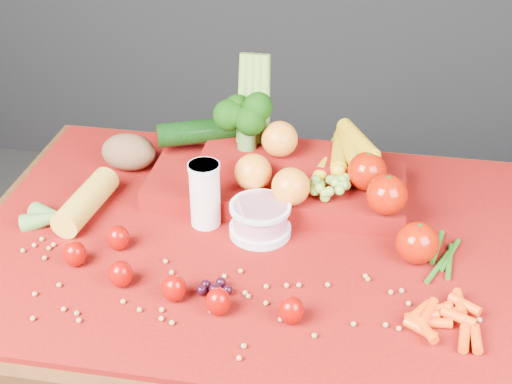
% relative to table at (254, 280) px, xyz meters
% --- Properties ---
extents(table, '(1.10, 0.80, 0.75)m').
position_rel_table_xyz_m(table, '(0.00, 0.00, 0.00)').
color(table, '#34190B').
rests_on(table, ground).
extents(red_cloth, '(1.05, 0.75, 0.01)m').
position_rel_table_xyz_m(red_cloth, '(0.00, 0.00, 0.10)').
color(red_cloth, '#731003').
rests_on(red_cloth, table).
extents(milk_glass, '(0.06, 0.06, 0.13)m').
position_rel_table_xyz_m(milk_glass, '(-0.10, 0.03, 0.18)').
color(milk_glass, silver).
rests_on(milk_glass, red_cloth).
extents(yogurt_bowl, '(0.12, 0.12, 0.06)m').
position_rel_table_xyz_m(yogurt_bowl, '(0.01, 0.01, 0.14)').
color(yogurt_bowl, silver).
rests_on(yogurt_bowl, red_cloth).
extents(strawberry_scatter, '(0.44, 0.18, 0.05)m').
position_rel_table_xyz_m(strawberry_scatter, '(-0.13, -0.17, 0.13)').
color(strawberry_scatter, '#9A0800').
rests_on(strawberry_scatter, red_cloth).
extents(dark_grape_cluster, '(0.06, 0.05, 0.03)m').
position_rel_table_xyz_m(dark_grape_cluster, '(-0.04, -0.17, 0.12)').
color(dark_grape_cluster, black).
rests_on(dark_grape_cluster, red_cloth).
extents(soybean_scatter, '(0.84, 0.24, 0.01)m').
position_rel_table_xyz_m(soybean_scatter, '(0.00, -0.20, 0.11)').
color(soybean_scatter, olive).
rests_on(soybean_scatter, red_cloth).
extents(corn_ear, '(0.20, 0.24, 0.06)m').
position_rel_table_xyz_m(corn_ear, '(-0.37, -0.01, 0.13)').
color(corn_ear, gold).
rests_on(corn_ear, red_cloth).
extents(potato, '(0.12, 0.09, 0.08)m').
position_rel_table_xyz_m(potato, '(-0.31, 0.21, 0.15)').
color(potato, brown).
rests_on(potato, red_cloth).
extents(baby_carrot_pile, '(0.17, 0.17, 0.03)m').
position_rel_table_xyz_m(baby_carrot_pile, '(0.34, -0.19, 0.12)').
color(baby_carrot_pile, '#F04408').
rests_on(baby_carrot_pile, red_cloth).
extents(green_bean_pile, '(0.14, 0.12, 0.01)m').
position_rel_table_xyz_m(green_bean_pile, '(0.35, -0.01, 0.11)').
color(green_bean_pile, '#215312').
rests_on(green_bean_pile, red_cloth).
extents(produce_mound, '(0.59, 0.37, 0.27)m').
position_rel_table_xyz_m(produce_mound, '(0.04, 0.15, 0.17)').
color(produce_mound, '#731003').
rests_on(produce_mound, red_cloth).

